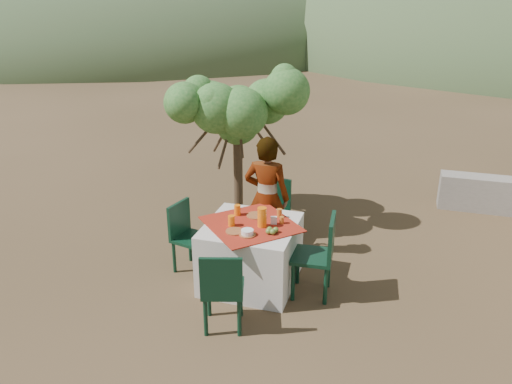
# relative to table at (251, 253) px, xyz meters

# --- Properties ---
(ground) EXTENTS (160.00, 160.00, 0.00)m
(ground) POSITION_rel_table_xyz_m (-0.11, -0.33, -0.38)
(ground) COLOR #3E2F1C
(ground) RESTS_ON ground
(table) EXTENTS (1.30, 1.30, 0.76)m
(table) POSITION_rel_table_xyz_m (0.00, 0.00, 0.00)
(table) COLOR silver
(table) RESTS_ON ground
(chair_far) EXTENTS (0.45, 0.45, 0.89)m
(chair_far) POSITION_rel_table_xyz_m (-0.02, 1.08, 0.12)
(chair_far) COLOR black
(chair_far) RESTS_ON ground
(chair_near) EXTENTS (0.51, 0.51, 0.89)m
(chair_near) POSITION_rel_table_xyz_m (0.00, -0.95, 0.12)
(chair_near) COLOR black
(chair_near) RESTS_ON ground
(chair_left) EXTENTS (0.48, 0.48, 0.86)m
(chair_left) POSITION_rel_table_xyz_m (-0.84, 0.08, 0.10)
(chair_left) COLOR black
(chair_left) RESTS_ON ground
(chair_right) EXTENTS (0.48, 0.48, 0.96)m
(chair_right) POSITION_rel_table_xyz_m (0.81, -0.03, 0.16)
(chair_right) COLOR black
(chair_right) RESTS_ON ground
(person) EXTENTS (0.58, 0.38, 1.60)m
(person) POSITION_rel_table_xyz_m (-0.01, 0.70, 0.42)
(person) COLOR #8C6651
(person) RESTS_ON ground
(shrub_tree) EXTENTS (1.73, 1.70, 2.03)m
(shrub_tree) POSITION_rel_table_xyz_m (-0.61, 1.59, 1.23)
(shrub_tree) COLOR #4E3A27
(shrub_tree) RESTS_ON ground
(hill_near_left) EXTENTS (40.00, 40.00, 16.00)m
(hill_near_left) POSITION_rel_table_xyz_m (-18.11, 29.67, -0.38)
(hill_near_left) COLOR #384C2A
(hill_near_left) RESTS_ON ground
(hill_far_center) EXTENTS (60.00, 60.00, 24.00)m
(hill_far_center) POSITION_rel_table_xyz_m (-4.11, 51.67, -0.38)
(hill_far_center) COLOR slate
(hill_far_center) RESTS_ON ground
(plate_far) EXTENTS (0.23, 0.23, 0.01)m
(plate_far) POSITION_rel_table_xyz_m (-0.00, 0.22, 0.39)
(plate_far) COLOR brown
(plate_far) RESTS_ON table
(plate_near) EXTENTS (0.20, 0.20, 0.01)m
(plate_near) POSITION_rel_table_xyz_m (-0.11, -0.25, 0.39)
(plate_near) COLOR brown
(plate_near) RESTS_ON table
(glass_far) EXTENTS (0.08, 0.08, 0.13)m
(glass_far) POSITION_rel_table_xyz_m (-0.22, 0.18, 0.44)
(glass_far) COLOR orange
(glass_far) RESTS_ON table
(glass_near) EXTENTS (0.08, 0.08, 0.12)m
(glass_near) POSITION_rel_table_xyz_m (-0.19, -0.11, 0.44)
(glass_near) COLOR orange
(glass_near) RESTS_ON table
(juice_pitcher) EXTENTS (0.10, 0.10, 0.23)m
(juice_pitcher) POSITION_rel_table_xyz_m (0.14, -0.03, 0.50)
(juice_pitcher) COLOR orange
(juice_pitcher) RESTS_ON table
(bowl_plate) EXTENTS (0.19, 0.19, 0.01)m
(bowl_plate) POSITION_rel_table_xyz_m (0.05, -0.28, 0.39)
(bowl_plate) COLOR brown
(bowl_plate) RESTS_ON table
(white_bowl) EXTENTS (0.14, 0.14, 0.05)m
(white_bowl) POSITION_rel_table_xyz_m (0.05, -0.28, 0.42)
(white_bowl) COLOR white
(white_bowl) RESTS_ON bowl_plate
(jar_left) EXTENTS (0.05, 0.05, 0.08)m
(jar_left) POSITION_rel_table_xyz_m (0.33, 0.11, 0.42)
(jar_left) COLOR #C96B23
(jar_left) RESTS_ON table
(jar_right) EXTENTS (0.06, 0.06, 0.10)m
(jar_right) POSITION_rel_table_xyz_m (0.26, 0.28, 0.43)
(jar_right) COLOR #C96B23
(jar_right) RESTS_ON table
(napkin_holder) EXTENTS (0.08, 0.06, 0.09)m
(napkin_holder) POSITION_rel_table_xyz_m (0.25, 0.07, 0.43)
(napkin_holder) COLOR white
(napkin_holder) RESTS_ON table
(fruit_cluster) EXTENTS (0.13, 0.12, 0.07)m
(fruit_cluster) POSITION_rel_table_xyz_m (0.29, -0.17, 0.41)
(fruit_cluster) COLOR olive
(fruit_cluster) RESTS_ON table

